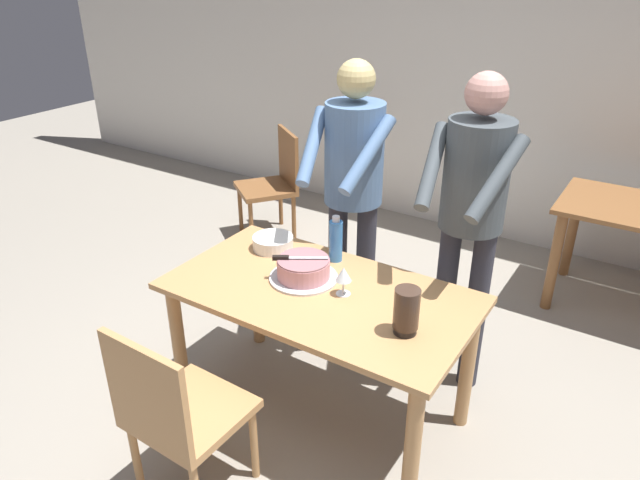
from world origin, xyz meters
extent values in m
plane|color=gray|center=(0.00, 0.00, 0.00)|extent=(14.00, 14.00, 0.00)
cube|color=silver|center=(0.00, 2.66, 1.35)|extent=(10.00, 0.12, 2.70)
cube|color=tan|center=(0.00, 0.00, 0.73)|extent=(1.47, 0.80, 0.03)
cylinder|color=tan|center=(-0.66, -0.33, 0.36)|extent=(0.07, 0.07, 0.72)
cylinder|color=tan|center=(0.66, -0.33, 0.36)|extent=(0.07, 0.07, 0.72)
cylinder|color=tan|center=(-0.66, 0.33, 0.36)|extent=(0.07, 0.07, 0.72)
cylinder|color=tan|center=(0.66, 0.33, 0.36)|extent=(0.07, 0.07, 0.72)
cylinder|color=silver|center=(-0.12, 0.05, 0.76)|extent=(0.34, 0.34, 0.01)
cylinder|color=#D18C93|center=(-0.12, 0.05, 0.81)|extent=(0.26, 0.26, 0.09)
cylinder|color=#926267|center=(-0.12, 0.05, 0.86)|extent=(0.25, 0.25, 0.01)
cube|color=silver|center=(-0.11, 0.06, 0.87)|extent=(0.18, 0.12, 0.00)
cube|color=black|center=(-0.22, -0.01, 0.87)|extent=(0.08, 0.06, 0.02)
cylinder|color=white|center=(-0.45, 0.23, 0.76)|extent=(0.22, 0.22, 0.01)
cylinder|color=white|center=(-0.45, 0.23, 0.77)|extent=(0.22, 0.22, 0.01)
cylinder|color=white|center=(-0.45, 0.23, 0.78)|extent=(0.22, 0.22, 0.01)
cylinder|color=white|center=(-0.45, 0.23, 0.79)|extent=(0.22, 0.22, 0.01)
cylinder|color=white|center=(-0.45, 0.23, 0.80)|extent=(0.22, 0.22, 0.01)
cylinder|color=white|center=(-0.45, 0.23, 0.81)|extent=(0.22, 0.22, 0.01)
cylinder|color=white|center=(-0.45, 0.23, 0.81)|extent=(0.22, 0.22, 0.01)
cylinder|color=silver|center=(0.11, 0.03, 0.75)|extent=(0.07, 0.07, 0.00)
cylinder|color=silver|center=(0.11, 0.03, 0.79)|extent=(0.01, 0.01, 0.07)
cone|color=silver|center=(0.11, 0.03, 0.86)|extent=(0.08, 0.08, 0.07)
cylinder|color=#387AC6|center=(-0.09, 0.30, 0.86)|extent=(0.07, 0.07, 0.22)
cylinder|color=silver|center=(-0.09, 0.30, 0.98)|extent=(0.04, 0.04, 0.03)
cylinder|color=black|center=(0.49, -0.09, 0.77)|extent=(0.10, 0.10, 0.03)
cylinder|color=#3F2D23|center=(0.49, -0.09, 0.87)|extent=(0.11, 0.11, 0.18)
cylinder|color=#2D2D38|center=(-0.09, 0.63, 0.47)|extent=(0.11, 0.11, 0.95)
cylinder|color=#2D2D38|center=(-0.27, 0.61, 0.47)|extent=(0.11, 0.11, 0.95)
cylinder|color=#4C6B93|center=(-0.18, 0.62, 1.23)|extent=(0.32, 0.32, 0.55)
sphere|color=tan|center=(-0.18, 0.62, 1.62)|extent=(0.20, 0.20, 0.20)
cylinder|color=#4C6B93|center=(-0.01, 0.45, 1.30)|extent=(0.12, 0.42, 0.34)
cylinder|color=#4C6B93|center=(-0.32, 0.43, 1.30)|extent=(0.19, 0.42, 0.34)
cylinder|color=#2D2D38|center=(0.58, 0.65, 0.47)|extent=(0.11, 0.11, 0.95)
cylinder|color=#2D2D38|center=(0.40, 0.65, 0.47)|extent=(0.11, 0.11, 0.95)
cylinder|color=#3F474C|center=(0.49, 0.65, 1.23)|extent=(0.32, 0.32, 0.55)
sphere|color=tan|center=(0.49, 0.65, 1.62)|extent=(0.20, 0.20, 0.20)
cylinder|color=#3F474C|center=(0.64, 0.47, 1.30)|extent=(0.16, 0.42, 0.34)
cylinder|color=#3F474C|center=(0.33, 0.47, 1.30)|extent=(0.15, 0.42, 0.34)
cube|color=tan|center=(-0.20, -0.70, 0.43)|extent=(0.45, 0.45, 0.04)
cylinder|color=tan|center=(-0.38, -0.51, 0.21)|extent=(0.04, 0.04, 0.41)
cylinder|color=tan|center=(-0.02, -0.52, 0.21)|extent=(0.04, 0.04, 0.41)
cylinder|color=tan|center=(-0.39, -0.88, 0.21)|extent=(0.04, 0.04, 0.41)
cube|color=tan|center=(-0.21, -0.91, 0.68)|extent=(0.44, 0.04, 0.45)
cylinder|color=brown|center=(0.76, 1.69, 0.35)|extent=(0.07, 0.07, 0.71)
cylinder|color=brown|center=(0.76, 2.24, 0.35)|extent=(0.07, 0.07, 0.71)
cube|color=brown|center=(-1.53, 1.55, 0.43)|extent=(0.62, 0.62, 0.04)
cylinder|color=brown|center=(-1.49, 1.30, 0.21)|extent=(0.04, 0.04, 0.41)
cylinder|color=brown|center=(-1.79, 1.51, 0.21)|extent=(0.04, 0.04, 0.41)
cylinder|color=brown|center=(-1.28, 1.59, 0.21)|extent=(0.04, 0.04, 0.41)
cylinder|color=brown|center=(-1.57, 1.81, 0.21)|extent=(0.04, 0.04, 0.41)
cube|color=brown|center=(-1.41, 1.72, 0.68)|extent=(0.37, 0.28, 0.45)
camera|label=1|loc=(1.29, -2.01, 2.21)|focal=32.84mm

